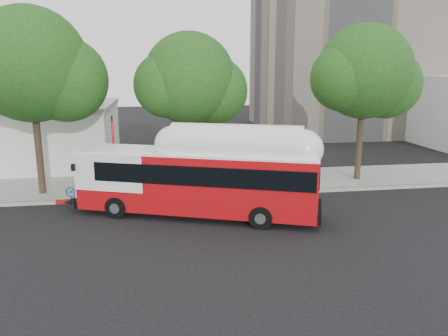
# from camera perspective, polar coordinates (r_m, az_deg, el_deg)

# --- Properties ---
(ground) EXTENTS (120.00, 120.00, 0.00)m
(ground) POSITION_cam_1_polar(r_m,az_deg,el_deg) (19.60, 0.06, -7.00)
(ground) COLOR black
(ground) RESTS_ON ground
(sidewalk) EXTENTS (60.00, 5.00, 0.15)m
(sidewalk) POSITION_cam_1_polar(r_m,az_deg,el_deg) (25.72, -2.17, -1.93)
(sidewalk) COLOR gray
(sidewalk) RESTS_ON ground
(curb_strip) EXTENTS (60.00, 0.30, 0.15)m
(curb_strip) POSITION_cam_1_polar(r_m,az_deg,el_deg) (23.24, -1.43, -3.56)
(curb_strip) COLOR gray
(curb_strip) RESTS_ON ground
(red_curb_segment) EXTENTS (10.00, 0.32, 0.16)m
(red_curb_segment) POSITION_cam_1_polar(r_m,az_deg,el_deg) (23.07, -8.85, -3.84)
(red_curb_segment) COLOR maroon
(red_curb_segment) RESTS_ON ground
(street_tree_left) EXTENTS (6.67, 5.80, 9.74)m
(street_tree_left) POSITION_cam_1_polar(r_m,az_deg,el_deg) (24.42, -22.78, 11.79)
(street_tree_left) COLOR #2D2116
(street_tree_left) RESTS_ON ground
(street_tree_mid) EXTENTS (5.75, 5.00, 8.62)m
(street_tree_mid) POSITION_cam_1_polar(r_m,az_deg,el_deg) (24.37, -3.58, 11.11)
(street_tree_mid) COLOR #2D2116
(street_tree_mid) RESTS_ON ground
(street_tree_right) EXTENTS (6.21, 5.40, 9.18)m
(street_tree_right) POSITION_cam_1_polar(r_m,az_deg,el_deg) (27.00, 18.62, 11.40)
(street_tree_right) COLOR #2D2116
(street_tree_right) RESTS_ON ground
(transit_bus) EXTENTS (11.66, 6.05, 3.46)m
(transit_bus) POSITION_cam_1_polar(r_m,az_deg,el_deg) (19.90, -3.31, -1.82)
(transit_bus) COLOR #AF0C10
(transit_bus) RESTS_ON ground
(signal_pole) EXTENTS (0.12, 0.41, 4.29)m
(signal_pole) POSITION_cam_1_polar(r_m,az_deg,el_deg) (23.42, -14.17, 1.54)
(signal_pole) COLOR red
(signal_pole) RESTS_ON ground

